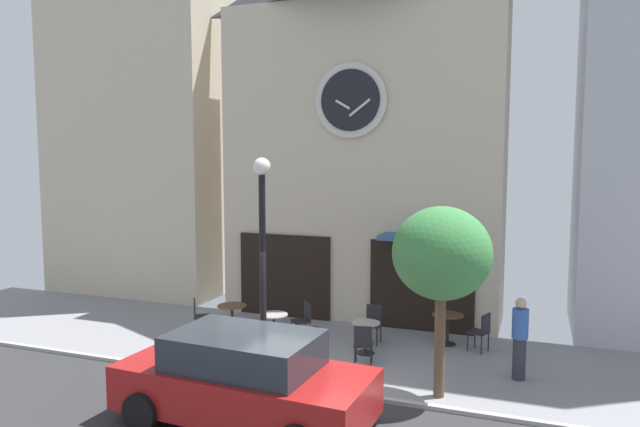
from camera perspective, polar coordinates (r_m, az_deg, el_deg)
name	(u,v)px	position (r m, az deg, el deg)	size (l,w,h in m)	color
ground_plane	(294,399)	(11.46, -2.55, -17.55)	(25.20, 10.12, 0.13)	gray
clock_building	(363,114)	(16.52, 4.22, 9.66)	(7.65, 3.43, 10.90)	beige
neighbor_building_left	(147,54)	(20.99, -16.45, 14.68)	(5.87, 3.84, 15.70)	beige
street_lamp	(263,263)	(12.31, -5.60, -4.80)	(0.36, 0.36, 4.45)	black
street_tree	(442,255)	(10.94, 11.75, -3.94)	(1.82, 1.64, 3.58)	brown
cafe_table_near_door	(232,313)	(15.12, -8.55, -9.57)	(0.74, 0.74, 0.74)	black
cafe_table_rightmost	(274,324)	(14.15, -4.52, -10.64)	(0.67, 0.67, 0.75)	black
cafe_table_center_left	(306,340)	(13.07, -1.38, -12.19)	(0.62, 0.62, 0.73)	black
cafe_table_center_right	(366,332)	(13.58, 4.47, -11.45)	(0.65, 0.65, 0.73)	black
cafe_table_near_curb	(448,323)	(14.46, 12.31, -10.33)	(0.74, 0.74, 0.74)	black
cafe_chair_facing_street	(199,314)	(15.22, -11.73, -9.53)	(0.55, 0.55, 0.90)	black
cafe_chair_left_end	(373,321)	(14.36, 5.18, -10.36)	(0.40, 0.40, 0.90)	black
cafe_chair_near_tree	(363,342)	(12.81, 4.22, -12.36)	(0.48, 0.48, 0.90)	black
cafe_chair_right_end	(482,329)	(14.14, 15.46, -10.81)	(0.52, 0.52, 0.90)	black
cafe_chair_curbside	(304,318)	(14.58, -1.58, -10.09)	(0.57, 0.57, 0.90)	black
pedestrian_blue	(520,337)	(12.62, 18.87, -11.35)	(0.33, 0.33, 1.67)	#2D2D38
parked_car_red	(244,379)	(10.26, -7.36, -15.71)	(4.39, 2.20, 1.55)	maroon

